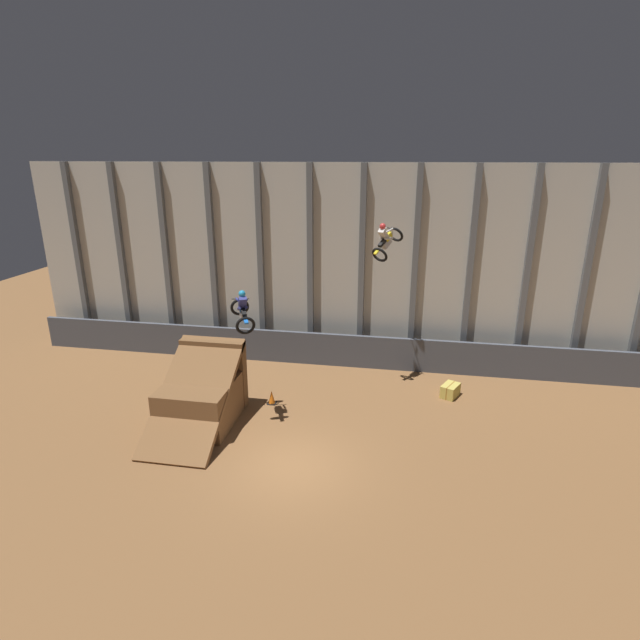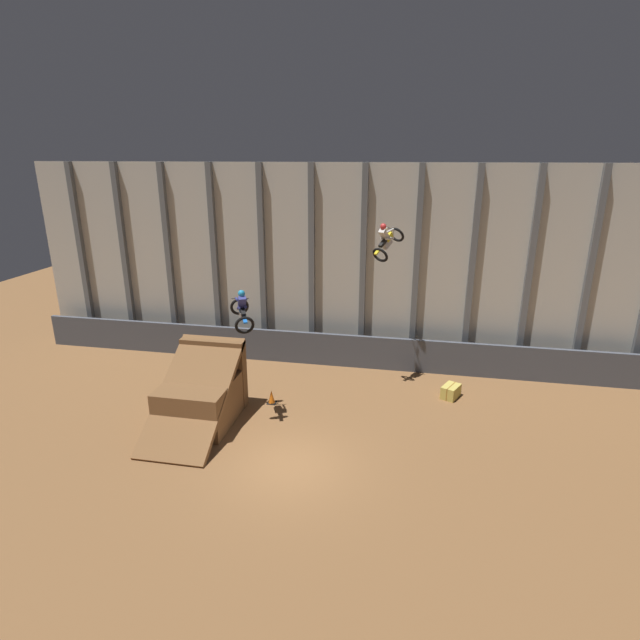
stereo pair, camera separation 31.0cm
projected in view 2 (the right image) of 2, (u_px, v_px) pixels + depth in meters
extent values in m
plane|color=brown|center=(291.00, 466.00, 16.95)|extent=(60.00, 60.00, 0.00)
cube|color=beige|center=(338.00, 266.00, 24.53)|extent=(32.00, 0.12, 9.73)
cube|color=slate|center=(82.00, 256.00, 26.86)|extent=(0.28, 0.28, 9.73)
cube|color=slate|center=(125.00, 258.00, 26.41)|extent=(0.28, 0.28, 9.73)
cube|color=slate|center=(169.00, 259.00, 25.95)|extent=(0.28, 0.28, 9.73)
cube|color=slate|center=(215.00, 261.00, 25.49)|extent=(0.28, 0.28, 9.73)
cube|color=slate|center=(262.00, 263.00, 25.03)|extent=(0.28, 0.28, 9.73)
cube|color=slate|center=(312.00, 265.00, 24.58)|extent=(0.28, 0.28, 9.73)
cube|color=slate|center=(363.00, 267.00, 24.12)|extent=(0.28, 0.28, 9.73)
cube|color=slate|center=(416.00, 270.00, 23.66)|extent=(0.28, 0.28, 9.73)
cube|color=slate|center=(471.00, 272.00, 23.20)|extent=(0.28, 0.28, 9.73)
cube|color=slate|center=(529.00, 274.00, 22.75)|extent=(0.28, 0.28, 9.73)
cube|color=slate|center=(589.00, 277.00, 22.29)|extent=(0.28, 0.28, 9.73)
cube|color=#474C56|center=(333.00, 350.00, 24.79)|extent=(31.36, 0.20, 1.65)
cube|color=brown|center=(202.00, 400.00, 19.65)|extent=(2.63, 3.29, 1.73)
cube|color=brown|center=(214.00, 372.00, 20.76)|extent=(2.68, 0.50, 2.89)
cube|color=brown|center=(193.00, 395.00, 18.81)|extent=(2.68, 4.80, 3.06)
torus|color=black|center=(239.00, 307.00, 19.43)|extent=(0.77, 0.57, 0.74)
torus|color=black|center=(245.00, 325.00, 18.28)|extent=(0.77, 0.57, 0.74)
cube|color=#B7B7BC|center=(242.00, 314.00, 18.75)|extent=(0.42, 0.59, 0.39)
cube|color=blue|center=(241.00, 307.00, 18.79)|extent=(0.40, 0.52, 0.33)
cube|color=black|center=(243.00, 312.00, 18.45)|extent=(0.40, 0.58, 0.24)
cube|color=blue|center=(245.00, 321.00, 18.06)|extent=(0.29, 0.39, 0.14)
cylinder|color=#B7B7BC|center=(240.00, 304.00, 19.16)|extent=(0.11, 0.15, 0.55)
cylinder|color=black|center=(240.00, 299.00, 19.00)|extent=(0.65, 0.20, 0.04)
cube|color=navy|center=(242.00, 302.00, 18.47)|extent=(0.44, 0.49, 0.52)
sphere|color=#2393CC|center=(241.00, 293.00, 18.39)|extent=(0.37, 0.40, 0.31)
cylinder|color=navy|center=(239.00, 308.00, 18.62)|extent=(0.29, 0.43, 0.26)
cylinder|color=navy|center=(245.00, 307.00, 18.68)|extent=(0.29, 0.43, 0.26)
cylinder|color=navy|center=(237.00, 299.00, 18.62)|extent=(0.31, 0.51, 0.14)
cylinder|color=navy|center=(245.00, 299.00, 18.70)|extent=(0.31, 0.51, 0.14)
torus|color=black|center=(397.00, 235.00, 21.60)|extent=(0.86, 0.76, 0.68)
torus|color=black|center=(380.00, 255.00, 20.95)|extent=(0.86, 0.76, 0.68)
cube|color=#B7B7BC|center=(387.00, 243.00, 21.17)|extent=(0.45, 0.60, 0.50)
cube|color=yellow|center=(388.00, 237.00, 21.12)|extent=(0.42, 0.53, 0.43)
cube|color=black|center=(383.00, 242.00, 20.93)|extent=(0.41, 0.55, 0.39)
cube|color=yellow|center=(377.00, 252.00, 20.74)|extent=(0.29, 0.37, 0.23)
cylinder|color=#B7B7BC|center=(393.00, 233.00, 21.36)|extent=(0.12, 0.15, 0.55)
cylinder|color=black|center=(391.00, 229.00, 21.19)|extent=(0.36, 0.59, 0.04)
cube|color=silver|center=(384.00, 234.00, 20.84)|extent=(0.49, 0.57, 0.47)
sphere|color=red|center=(383.00, 226.00, 20.68)|extent=(0.40, 0.44, 0.36)
cylinder|color=silver|center=(384.00, 238.00, 21.11)|extent=(0.31, 0.43, 0.14)
cylinder|color=silver|center=(389.00, 239.00, 20.96)|extent=(0.31, 0.43, 0.14)
cylinder|color=silver|center=(384.00, 230.00, 21.04)|extent=(0.33, 0.50, 0.17)
cylinder|color=silver|center=(390.00, 231.00, 20.84)|extent=(0.33, 0.50, 0.17)
cube|color=black|center=(272.00, 403.00, 21.23)|extent=(0.36, 0.36, 0.03)
cone|color=orange|center=(272.00, 397.00, 21.14)|extent=(0.28, 0.28, 0.55)
cube|color=#CCB751|center=(451.00, 391.00, 21.65)|extent=(0.93, 1.07, 0.56)
cube|color=#996623|center=(451.00, 391.00, 21.65)|extent=(0.43, 0.84, 0.57)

